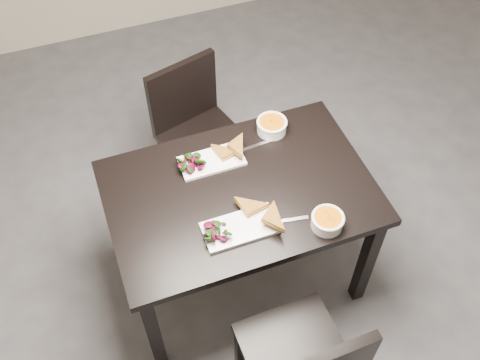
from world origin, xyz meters
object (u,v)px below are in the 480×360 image
Objects in this scene: chair_far at (196,126)px; soup_bowl_far at (272,125)px; table at (240,203)px; plate_near at (240,228)px; soup_bowl_near at (328,220)px; plate_far at (212,161)px.

chair_far is 0.59m from soup_bowl_far.
table is 0.24m from plate_near.
table is 1.41× the size of chair_far.
soup_bowl_near reaches higher than plate_far.
soup_bowl_near is at bearing -17.48° from plate_near.
soup_bowl_near is 0.95× the size of soup_bowl_far.
plate_far is 2.00× the size of soup_bowl_far.
plate_far is at bearing 124.42° from soup_bowl_near.
plate_near is (-0.07, -0.20, 0.11)m from table.
table is at bearing 132.26° from soup_bowl_near.
plate_far is at bearing -112.91° from chair_far.
table is 3.75× the size of plate_near.
plate_far is (-0.35, 0.51, -0.03)m from soup_bowl_near.
plate_far is 0.35m from soup_bowl_far.
plate_far is at bearing 108.74° from table.
plate_far reaches higher than table.
soup_bowl_far is (-0.01, 0.60, 0.00)m from soup_bowl_near.
soup_bowl_near is at bearing -47.74° from table.
soup_bowl_near is at bearing -89.21° from soup_bowl_far.
soup_bowl_near is (0.29, -1.02, 0.30)m from chair_far.
plate_far is (-0.06, -0.51, 0.27)m from chair_far.
plate_near is (-0.07, -0.91, 0.27)m from chair_far.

